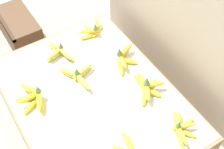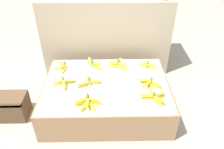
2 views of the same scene
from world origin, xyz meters
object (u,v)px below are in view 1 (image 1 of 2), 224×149
object	(u,v)px
banana_bunch_front_midleft	(33,98)
banana_bunch_back_right	(181,128)
banana_bunch_middle_left	(59,52)
banana_bunch_back_midright	(147,87)
wooden_crate	(20,29)
banana_bunch_back_midleft	(123,58)
banana_bunch_back_left	(93,30)
banana_bunch_middle_midleft	(78,75)

from	to	relation	value
banana_bunch_front_midleft	banana_bunch_back_right	world-z (taller)	banana_bunch_front_midleft
banana_bunch_middle_left	banana_bunch_back_midright	bearing A→B (deg)	29.87
wooden_crate	banana_bunch_back_right	bearing A→B (deg)	15.13
banana_bunch_back_midleft	banana_bunch_back_left	bearing A→B (deg)	-174.27
banana_bunch_middle_midleft	banana_bunch_back_left	world-z (taller)	same
banana_bunch_back_left	banana_bunch_back_midright	xyz separation A→B (m)	(0.53, 0.02, 0.01)
banana_bunch_middle_left	banana_bunch_back_left	world-z (taller)	banana_bunch_back_left
wooden_crate	banana_bunch_back_midleft	size ratio (longest dim) A/B	2.17
banana_bunch_front_midleft	banana_bunch_middle_left	size ratio (longest dim) A/B	1.05
banana_bunch_back_midleft	banana_bunch_back_midright	xyz separation A→B (m)	(0.24, -0.01, -0.00)
banana_bunch_back_midleft	banana_bunch_back_midright	world-z (taller)	banana_bunch_back_midleft
banana_bunch_middle_left	banana_bunch_back_left	bearing A→B (deg)	101.86
banana_bunch_front_midleft	banana_bunch_middle_left	distance (m)	0.34
banana_bunch_front_midleft	banana_bunch_middle_midleft	size ratio (longest dim) A/B	0.94
banana_bunch_middle_midleft	banana_bunch_back_right	xyz separation A→B (m)	(0.54, 0.26, -0.00)
wooden_crate	banana_bunch_back_midleft	bearing A→B (deg)	25.15
banana_bunch_front_midleft	banana_bunch_back_midleft	distance (m)	0.54
banana_bunch_middle_left	banana_bunch_back_left	xyz separation A→B (m)	(-0.05, 0.25, 0.00)
banana_bunch_back_midright	banana_bunch_back_right	bearing A→B (deg)	-1.01
wooden_crate	banana_bunch_middle_left	xyz separation A→B (m)	(0.53, 0.08, 0.20)
banana_bunch_middle_midleft	banana_bunch_back_left	bearing A→B (deg)	137.52
banana_bunch_middle_left	banana_bunch_back_midleft	world-z (taller)	banana_bunch_back_midleft
banana_bunch_front_midleft	banana_bunch_back_left	xyz separation A→B (m)	(-0.27, 0.51, -0.00)
banana_bunch_back_midleft	banana_bunch_back_right	size ratio (longest dim) A/B	0.93
wooden_crate	banana_bunch_middle_midleft	distance (m)	0.77
banana_bunch_middle_left	banana_bunch_middle_midleft	bearing A→B (deg)	2.65
banana_bunch_middle_midleft	banana_bunch_back_left	distance (m)	0.36
banana_bunch_back_midleft	banana_bunch_middle_left	bearing A→B (deg)	-130.38
banana_bunch_back_left	banana_bunch_middle_left	bearing A→B (deg)	-78.14
banana_bunch_back_midleft	banana_bunch_middle_midleft	bearing A→B (deg)	-95.82
banana_bunch_back_left	banana_bunch_back_midleft	xyz separation A→B (m)	(0.29, 0.03, 0.01)
banana_bunch_middle_midleft	banana_bunch_back_midright	distance (m)	0.37
banana_bunch_middle_left	banana_bunch_back_midright	size ratio (longest dim) A/B	1.04
banana_bunch_middle_left	banana_bunch_back_left	distance (m)	0.26
banana_bunch_middle_left	banana_bunch_middle_midleft	xyz separation A→B (m)	(0.21, 0.01, 0.00)
wooden_crate	banana_bunch_back_midright	world-z (taller)	banana_bunch_back_midright
banana_bunch_back_midleft	banana_bunch_back_right	bearing A→B (deg)	-1.62
banana_bunch_back_right	banana_bunch_middle_left	bearing A→B (deg)	-160.38
banana_bunch_back_left	banana_bunch_back_midleft	bearing A→B (deg)	5.73
banana_bunch_middle_midleft	banana_bunch_back_left	size ratio (longest dim) A/B	1.24
banana_bunch_back_left	banana_bunch_front_midleft	bearing A→B (deg)	-61.51
wooden_crate	banana_bunch_middle_midleft	size ratio (longest dim) A/B	1.68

